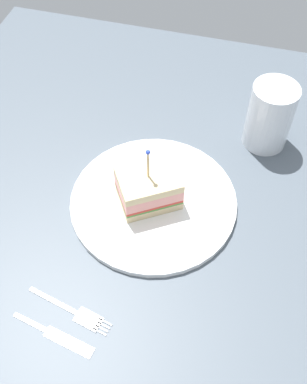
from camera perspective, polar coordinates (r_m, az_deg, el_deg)
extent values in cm
cube|color=#4C5660|center=(74.65, 0.00, -1.85)|extent=(91.01, 91.01, 2.00)
cylinder|color=white|center=(73.43, 0.00, -1.17)|extent=(26.12, 26.12, 1.01)
cube|color=beige|center=(72.46, -0.65, -0.62)|extent=(10.74, 11.32, 1.40)
cube|color=#478438|center=(71.73, -0.66, -0.19)|extent=(10.74, 11.32, 0.40)
cube|color=red|center=(71.37, -0.66, 0.03)|extent=(10.74, 11.32, 0.50)
cube|color=#E59389|center=(70.40, -0.67, 0.62)|extent=(10.74, 11.32, 1.94)
cube|color=beige|center=(69.09, -0.68, 1.47)|extent=(10.74, 11.32, 1.40)
cylinder|color=tan|center=(66.78, -0.71, 3.06)|extent=(0.30, 0.30, 5.96)
sphere|color=blue|center=(64.52, -0.73, 4.76)|extent=(0.70, 0.70, 0.70)
cylinder|color=silver|center=(82.17, 13.72, 7.88)|extent=(6.66, 6.66, 7.31)
cylinder|color=white|center=(80.66, 14.02, 8.99)|extent=(7.56, 7.56, 11.76)
cube|color=silver|center=(66.90, -12.16, -12.84)|extent=(2.28, 7.73, 0.35)
cube|color=silver|center=(65.04, -7.97, -15.14)|extent=(2.93, 3.99, 0.35)
cube|color=silver|center=(64.24, -6.62, -16.59)|extent=(0.61, 1.99, 0.35)
cube|color=silver|center=(64.37, -6.38, -16.22)|extent=(0.61, 1.99, 0.35)
cube|color=silver|center=(64.50, -6.14, -15.86)|extent=(0.61, 1.99, 0.35)
cube|color=silver|center=(64.64, -5.90, -15.50)|extent=(0.61, 1.99, 0.35)
cube|color=silver|center=(66.06, -14.24, -15.46)|extent=(1.87, 6.80, 0.35)
cube|color=silver|center=(64.34, -10.32, -17.58)|extent=(2.79, 7.16, 0.24)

